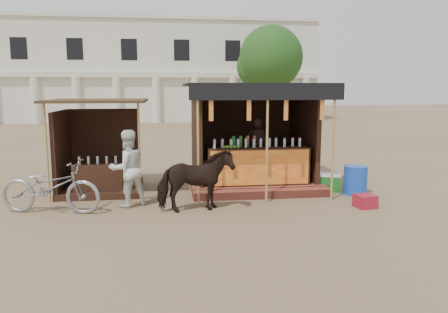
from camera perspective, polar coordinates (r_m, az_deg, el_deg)
ground at (r=8.76m, az=1.39°, el=-8.74°), size 120.00×120.00×0.00m
main_stall at (r=11.95m, az=3.69°, el=1.03°), size 3.60×3.61×2.78m
secondary_stall at (r=11.77m, az=-16.56°, el=-0.30°), size 2.40×2.40×2.38m
cow at (r=9.43m, az=-3.78°, el=-3.22°), size 1.71×0.99×1.36m
motorbike at (r=10.05m, az=-21.74°, el=-3.71°), size 2.29×1.21×1.14m
bystander at (r=10.06m, az=-12.51°, el=-1.53°), size 1.06×0.98×1.74m
blue_barrel at (r=11.51m, az=16.78°, el=-2.98°), size 0.77×0.77×0.73m
red_crate at (r=10.35m, az=17.95°, el=-5.58°), size 0.47×0.46×0.29m
cooler at (r=11.75m, az=13.39°, el=-3.26°), size 0.75×0.63×0.46m
background_building at (r=38.22m, az=-8.76°, el=10.75°), size 26.00×7.45×8.18m
tree at (r=31.28m, az=5.74°, el=12.45°), size 4.50×4.40×7.00m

